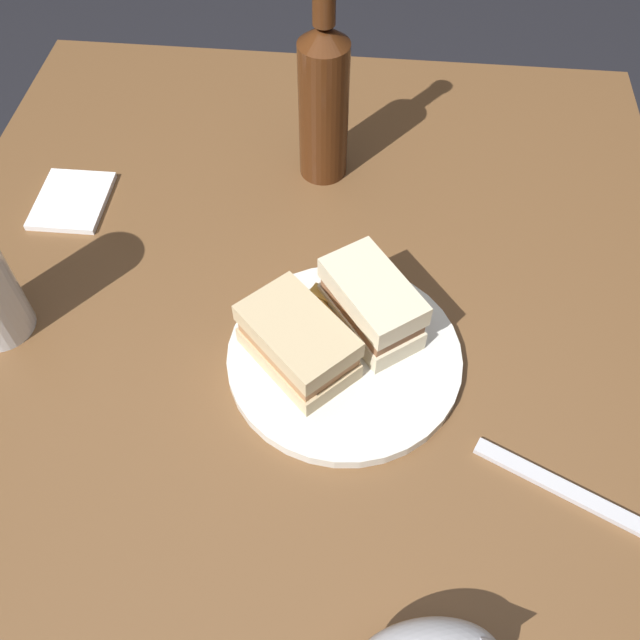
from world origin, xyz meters
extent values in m
plane|color=black|center=(0.00, 0.00, 0.00)|extent=(6.00, 6.00, 0.00)
cube|color=brown|center=(0.00, 0.00, 0.37)|extent=(1.05, 0.93, 0.75)
cylinder|color=silver|center=(-0.06, -0.06, 0.75)|extent=(0.26, 0.26, 0.01)
cube|color=beige|center=(-0.02, -0.08, 0.77)|extent=(0.13, 0.12, 0.03)
cube|color=#8C5B3D|center=(-0.02, -0.08, 0.80)|extent=(0.13, 0.12, 0.02)
cube|color=beige|center=(-0.02, -0.08, 0.82)|extent=(0.13, 0.12, 0.03)
cube|color=#CCB284|center=(-0.07, -0.01, 0.77)|extent=(0.14, 0.14, 0.02)
cube|color=#B27A4C|center=(-0.07, -0.01, 0.79)|extent=(0.13, 0.13, 0.02)
cube|color=#CCB284|center=(-0.07, -0.01, 0.81)|extent=(0.14, 0.14, 0.02)
cube|color=#AD702D|center=(0.02, -0.06, 0.77)|extent=(0.04, 0.06, 0.02)
cube|color=gold|center=(0.00, -0.04, 0.77)|extent=(0.04, 0.05, 0.02)
cube|color=#AD702D|center=(0.02, -0.04, 0.77)|extent=(0.05, 0.02, 0.02)
cube|color=#B77F33|center=(-0.03, -0.04, 0.77)|extent=(0.05, 0.05, 0.02)
cube|color=#AD702D|center=(-0.01, -0.06, 0.77)|extent=(0.04, 0.05, 0.02)
cylinder|color=#47230F|center=(0.25, -0.01, 0.84)|extent=(0.06, 0.06, 0.19)
cone|color=#47230F|center=(0.25, -0.01, 0.95)|extent=(0.06, 0.06, 0.02)
cube|color=white|center=(0.15, 0.32, 0.75)|extent=(0.11, 0.09, 0.01)
cube|color=silver|center=(-0.19, -0.28, 0.75)|extent=(0.09, 0.17, 0.01)
camera|label=1|loc=(-0.48, -0.07, 1.38)|focal=38.47mm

